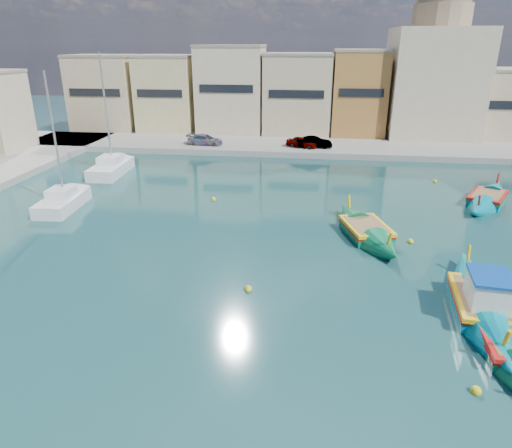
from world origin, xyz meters
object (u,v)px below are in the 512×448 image
(luzzu_cyan_mid, at_px, (487,200))
(luzzu_green, at_px, (366,232))
(luzzu_blue_south, at_px, (507,342))
(yacht_north, at_px, (118,164))
(luzzu_turquoise_cabin, at_px, (481,305))
(church_block, at_px, (435,67))
(yacht_midnorth, at_px, (72,196))

(luzzu_cyan_mid, xyz_separation_m, luzzu_green, (-9.43, -7.40, 0.01))
(luzzu_blue_south, bearing_deg, yacht_north, 137.39)
(luzzu_cyan_mid, bearing_deg, luzzu_turquoise_cabin, -108.71)
(luzzu_green, height_order, luzzu_blue_south, luzzu_green)
(luzzu_cyan_mid, distance_m, luzzu_blue_south, 18.61)
(church_block, bearing_deg, luzzu_green, -107.57)
(luzzu_blue_south, xyz_separation_m, yacht_midnorth, (-25.42, 14.35, 0.14))
(church_block, xyz_separation_m, luzzu_green, (-10.02, -31.64, -8.11))
(church_block, height_order, yacht_north, church_block)
(luzzu_cyan_mid, bearing_deg, church_block, 88.60)
(yacht_midnorth, bearing_deg, yacht_north, 92.75)
(luzzu_turquoise_cabin, height_order, luzzu_green, luzzu_turquoise_cabin)
(luzzu_cyan_mid, distance_m, yacht_midnorth, 30.66)
(luzzu_green, bearing_deg, luzzu_cyan_mid, 38.11)
(luzzu_blue_south, xyz_separation_m, yacht_north, (-25.88, 23.80, 0.18))
(yacht_north, distance_m, yacht_midnorth, 9.47)
(yacht_north, bearing_deg, luzzu_blue_south, -42.61)
(church_block, height_order, yacht_midnorth, church_block)
(luzzu_blue_south, bearing_deg, luzzu_cyan_mid, 74.32)
(luzzu_green, bearing_deg, church_block, 72.43)
(church_block, bearing_deg, luzzu_turquoise_cabin, -98.34)
(church_block, height_order, luzzu_cyan_mid, church_block)
(luzzu_green, xyz_separation_m, yacht_north, (-21.48, 13.29, 0.14))
(luzzu_turquoise_cabin, distance_m, yacht_midnorth, 27.87)
(luzzu_green, bearing_deg, luzzu_blue_south, -67.30)
(church_block, xyz_separation_m, luzzu_blue_south, (-5.62, -42.16, -8.14))
(church_block, bearing_deg, yacht_north, -149.77)
(luzzu_turquoise_cabin, distance_m, yacht_north, 33.37)
(church_block, xyz_separation_m, yacht_midnorth, (-31.04, -27.81, -8.01))
(luzzu_green, relative_size, yacht_midnorth, 0.89)
(church_block, bearing_deg, luzzu_cyan_mid, -91.40)
(yacht_north, xyz_separation_m, yacht_midnorth, (0.45, -9.45, -0.04))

